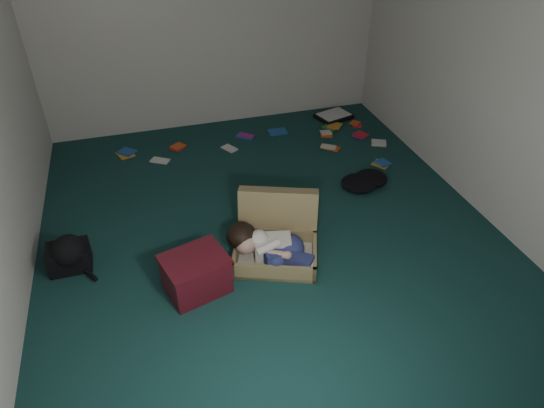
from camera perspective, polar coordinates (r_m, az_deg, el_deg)
floor at (r=4.46m, az=-0.55°, el=-2.58°), size 4.50×4.50×0.00m
wall_back at (r=5.88m, az=-7.17°, el=21.05°), size 4.50×0.00×4.50m
wall_front at (r=2.07m, az=17.16°, el=-11.18°), size 4.50×0.00×4.50m
wall_right at (r=4.71m, az=24.26°, el=14.61°), size 0.00×4.50×4.50m
suitcase at (r=4.10m, az=0.53°, el=-3.91°), size 0.87×0.86×0.50m
person at (r=3.94m, az=-0.31°, el=-4.98°), size 0.66×0.54×0.31m
maroon_bin at (r=3.79m, az=-8.94°, el=-8.12°), size 0.56×0.49×0.33m
backpack at (r=4.28m, az=-22.79°, el=-5.69°), size 0.41×0.33×0.24m
clothing_pile at (r=5.03m, az=11.77°, el=2.62°), size 0.59×0.54×0.15m
paper_tray at (r=6.42m, az=7.27°, el=10.23°), size 0.50×0.43×0.06m
book_scatter at (r=5.79m, az=1.50°, el=7.30°), size 3.06×1.28×0.02m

